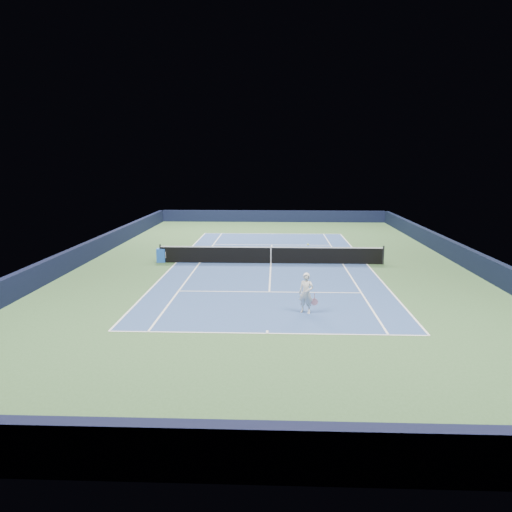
{
  "coord_description": "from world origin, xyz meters",
  "views": [
    {
      "loc": [
        0.27,
        -28.12,
        5.81
      ],
      "look_at": [
        -0.74,
        -3.0,
        1.0
      ],
      "focal_mm": 35.0,
      "sensor_mm": 36.0,
      "label": 1
    }
  ],
  "objects": [
    {
      "name": "sideline_singles_right",
      "position": [
        4.12,
        0.0,
        0.01
      ],
      "size": [
        0.08,
        23.77,
        0.0
      ],
      "primitive_type": "cube",
      "color": "white",
      "rests_on": "ground"
    },
    {
      "name": "center_mark_near",
      "position": [
        0.0,
        -11.73,
        0.01
      ],
      "size": [
        0.08,
        0.3,
        0.0
      ],
      "primitive_type": "cube",
      "color": "white",
      "rests_on": "ground"
    },
    {
      "name": "center_mark_far",
      "position": [
        0.0,
        11.73,
        0.01
      ],
      "size": [
        0.08,
        0.3,
        0.0
      ],
      "primitive_type": "cube",
      "color": "white",
      "rests_on": "ground"
    },
    {
      "name": "service_line_far",
      "position": [
        0.0,
        6.4,
        0.01
      ],
      "size": [
        8.23,
        0.08,
        0.0
      ],
      "primitive_type": "cube",
      "color": "white",
      "rests_on": "ground"
    },
    {
      "name": "tennis_player",
      "position": [
        1.46,
        -9.46,
        0.79
      ],
      "size": [
        0.8,
        1.32,
        2.56
      ],
      "color": "white",
      "rests_on": "ground"
    },
    {
      "name": "sideline_doubles_left",
      "position": [
        -5.49,
        0.0,
        0.01
      ],
      "size": [
        0.08,
        23.77,
        0.0
      ],
      "primitive_type": "cube",
      "color": "white",
      "rests_on": "ground"
    },
    {
      "name": "wall_right",
      "position": [
        10.82,
        0.0,
        0.55
      ],
      "size": [
        0.35,
        40.0,
        1.1
      ],
      "primitive_type": "cube",
      "color": "black",
      "rests_on": "ground"
    },
    {
      "name": "baseline_near",
      "position": [
        0.0,
        -11.88,
        0.01
      ],
      "size": [
        10.97,
        0.08,
        0.0
      ],
      "primitive_type": "cube",
      "color": "white",
      "rests_on": "ground"
    },
    {
      "name": "tennis_net",
      "position": [
        0.0,
        0.0,
        0.5
      ],
      "size": [
        12.9,
        0.1,
        1.07
      ],
      "color": "black",
      "rests_on": "ground"
    },
    {
      "name": "service_line_near",
      "position": [
        0.0,
        -6.4,
        0.01
      ],
      "size": [
        8.23,
        0.08,
        0.0
      ],
      "primitive_type": "cube",
      "color": "white",
      "rests_on": "ground"
    },
    {
      "name": "court_surface",
      "position": [
        0.0,
        0.0,
        0.0
      ],
      "size": [
        10.97,
        23.77,
        0.01
      ],
      "primitive_type": "cube",
      "color": "navy",
      "rests_on": "ground"
    },
    {
      "name": "sideline_doubles_right",
      "position": [
        5.49,
        0.0,
        0.01
      ],
      "size": [
        0.08,
        23.77,
        0.0
      ],
      "primitive_type": "cube",
      "color": "white",
      "rests_on": "ground"
    },
    {
      "name": "wall_left",
      "position": [
        -10.82,
        0.0,
        0.55
      ],
      "size": [
        0.35,
        40.0,
        1.1
      ],
      "primitive_type": "cube",
      "color": "black",
      "rests_on": "ground"
    },
    {
      "name": "wall_far",
      "position": [
        0.0,
        19.82,
        0.55
      ],
      "size": [
        22.0,
        0.35,
        1.1
      ],
      "primitive_type": "cube",
      "color": "black",
      "rests_on": "ground"
    },
    {
      "name": "wall_near",
      "position": [
        0.0,
        -19.82,
        0.55
      ],
      "size": [
        22.0,
        0.35,
        1.1
      ],
      "primitive_type": "cube",
      "color": "black",
      "rests_on": "ground"
    },
    {
      "name": "sponsor_cube",
      "position": [
        -6.4,
        0.14,
        0.4
      ],
      "size": [
        0.58,
        0.49,
        0.8
      ],
      "color": "blue",
      "rests_on": "ground"
    },
    {
      "name": "center_service_line",
      "position": [
        0.0,
        0.0,
        0.01
      ],
      "size": [
        0.08,
        12.8,
        0.0
      ],
      "primitive_type": "cube",
      "color": "white",
      "rests_on": "ground"
    },
    {
      "name": "baseline_far",
      "position": [
        0.0,
        11.88,
        0.01
      ],
      "size": [
        10.97,
        0.08,
        0.0
      ],
      "primitive_type": "cube",
      "color": "white",
      "rests_on": "ground"
    },
    {
      "name": "sideline_singles_left",
      "position": [
        -4.12,
        0.0,
        0.01
      ],
      "size": [
        0.08,
        23.77,
        0.0
      ],
      "primitive_type": "cube",
      "color": "white",
      "rests_on": "ground"
    },
    {
      "name": "ground",
      "position": [
        0.0,
        0.0,
        0.0
      ],
      "size": [
        40.0,
        40.0,
        0.0
      ],
      "primitive_type": "plane",
      "color": "#33542E",
      "rests_on": "ground"
    }
  ]
}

